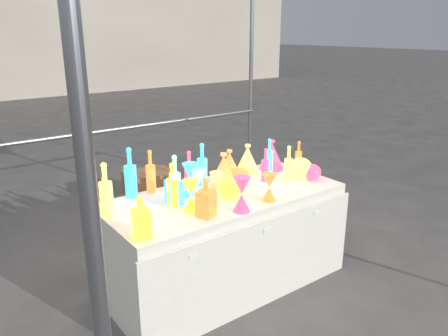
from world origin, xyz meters
TOP-DOWN VIEW (x-y plane):
  - ground at (0.00, 0.00)m, footprint 80.00×80.00m
  - display_table at (0.00, -0.01)m, footprint 1.84×0.83m
  - cardboard_box_closed at (0.28, 1.83)m, footprint 0.60×0.49m
  - cardboard_box_flat at (0.15, 1.92)m, footprint 0.82×0.70m
  - bottle_0 at (-0.85, 0.15)m, footprint 0.07×0.07m
  - bottle_1 at (-0.58, 0.35)m, footprint 0.09×0.09m
  - bottle_2 at (-0.42, 0.35)m, footprint 0.09×0.09m
  - bottle_3 at (-0.12, 0.29)m, footprint 0.10×0.10m
  - bottle_4 at (-0.85, 0.13)m, footprint 0.11×0.11m
  - bottle_5 at (-0.39, 0.03)m, footprint 0.10×0.10m
  - bottle_6 at (-0.42, 0.03)m, footprint 0.10×0.10m
  - bottle_7 at (-0.02, 0.25)m, footprint 0.10×0.10m
  - decanter_0 at (-0.81, -0.29)m, footprint 0.13×0.13m
  - decanter_1 at (-0.34, -0.26)m, footprint 0.14×0.14m
  - decanter_2 at (-0.40, 0.05)m, footprint 0.12×0.12m
  - hourglass_0 at (0.17, -0.30)m, footprint 0.11×0.11m
  - hourglass_1 at (-0.10, -0.33)m, footprint 0.15×0.15m
  - hourglass_2 at (-0.13, -0.09)m, footprint 0.14×0.14m
  - hourglass_3 at (-0.21, 0.02)m, footprint 0.15×0.15m
  - hourglass_4 at (-0.37, -0.12)m, footprint 0.14×0.14m
  - hourglass_5 at (-0.22, 0.11)m, footprint 0.16×0.16m
  - globe_0 at (-0.02, -0.09)m, footprint 0.22×0.22m
  - globe_1 at (0.71, -0.09)m, footprint 0.20×0.20m
  - globe_2 at (0.20, 0.07)m, footprint 0.20×0.20m
  - globe_3 at (0.76, -0.17)m, footprint 0.17×0.17m
  - lampshade_0 at (0.07, 0.10)m, footprint 0.24×0.24m
  - lampshade_1 at (0.26, 0.28)m, footprint 0.20×0.20m
  - lampshade_2 at (0.69, 0.24)m, footprint 0.22×0.22m
  - lampshade_3 at (0.45, 0.28)m, footprint 0.27×0.27m
  - bottle_8 at (0.61, 0.18)m, footprint 0.08×0.08m
  - bottle_9 at (0.86, 0.08)m, footprint 0.07×0.07m
  - bottle_10 at (0.43, 0.03)m, footprint 0.07×0.07m
  - bottle_11 at (0.57, -0.09)m, footprint 0.07×0.07m

SIDE VIEW (x-z plane):
  - ground at x=0.00m, z-range 0.00..0.00m
  - cardboard_box_flat at x=0.15m, z-range 0.00..0.06m
  - cardboard_box_closed at x=0.28m, z-range 0.00..0.38m
  - display_table at x=0.00m, z-range 0.00..0.75m
  - globe_3 at x=0.76m, z-range 0.75..0.87m
  - globe_2 at x=0.20m, z-range 0.75..0.88m
  - globe_0 at x=-0.02m, z-range 0.75..0.89m
  - globe_1 at x=0.71m, z-range 0.75..0.90m
  - hourglass_0 at x=0.17m, z-range 0.75..0.95m
  - hourglass_2 at x=-0.13m, z-range 0.75..0.96m
  - hourglass_4 at x=-0.37m, z-range 0.75..0.97m
  - hourglass_3 at x=-0.21m, z-range 0.75..0.97m
  - lampshade_1 at x=0.26m, z-range 0.75..0.98m
  - hourglass_1 at x=-0.10m, z-range 0.75..0.99m
  - hourglass_5 at x=-0.22m, z-range 0.75..1.00m
  - lampshade_3 at x=0.45m, z-range 0.75..1.00m
  - bottle_9 at x=0.86m, z-range 0.75..1.01m
  - lampshade_2 at x=0.69m, z-range 0.75..1.01m
  - decanter_0 at x=-0.81m, z-range 0.75..1.01m
  - decanter_2 at x=-0.40m, z-range 0.75..1.01m
  - decanter_1 at x=-0.34m, z-range 0.75..1.02m
  - bottle_0 at x=-0.85m, z-range 0.75..1.02m
  - bottle_10 at x=0.43m, z-range 0.75..1.02m
  - lampshade_0 at x=0.07m, z-range 0.75..1.03m
  - bottle_3 at x=-0.12m, z-range 0.75..1.04m
  - bottle_11 at x=0.57m, z-range 0.75..1.05m
  - bottle_8 at x=0.61m, z-range 0.75..1.05m
  - bottle_6 at x=-0.42m, z-range 0.75..1.06m
  - bottle_2 at x=-0.42m, z-range 0.75..1.08m
  - bottle_7 at x=-0.02m, z-range 0.75..1.09m
  - bottle_5 at x=-0.39m, z-range 0.75..1.11m
  - bottle_4 at x=-0.85m, z-range 0.75..1.12m
  - bottle_1 at x=-0.58m, z-range 0.75..1.12m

